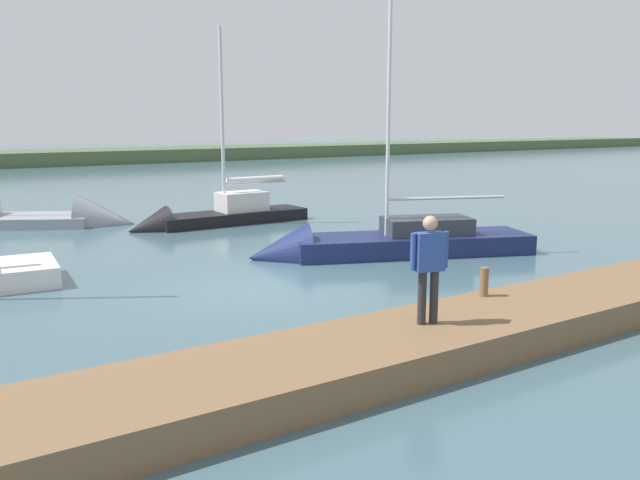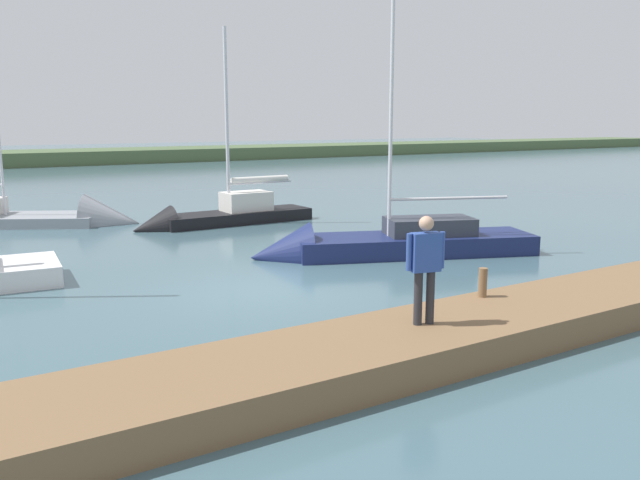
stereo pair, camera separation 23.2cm
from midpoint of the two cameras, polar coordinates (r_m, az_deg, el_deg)
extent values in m
plane|color=#42606B|center=(14.93, -4.79, -4.34)|extent=(200.00, 200.00, 0.00)
cube|color=#4C603D|center=(62.29, -25.92, 5.92)|extent=(180.00, 8.00, 2.40)
cube|color=brown|center=(10.61, 8.50, -9.11)|extent=(23.80, 2.14, 0.54)
cylinder|color=brown|center=(12.56, 14.68, -3.64)|extent=(0.16, 0.16, 0.55)
cube|color=black|center=(24.70, -7.07, 1.64)|extent=(5.80, 1.72, 0.76)
cone|color=black|center=(23.46, -14.27, 0.93)|extent=(1.46, 1.62, 1.58)
cube|color=silver|center=(24.78, -6.26, 3.42)|extent=(1.80, 1.20, 0.72)
cylinder|color=silver|center=(24.28, -7.95, 10.32)|extent=(0.13, 0.13, 6.70)
cylinder|color=silver|center=(24.99, -5.04, 5.10)|extent=(2.67, 0.17, 0.10)
cylinder|color=silver|center=(24.98, -5.04, 5.38)|extent=(2.41, 0.28, 0.22)
cone|color=gray|center=(25.40, -17.57, 1.41)|extent=(2.80, 2.89, 2.21)
cube|color=navy|center=(18.98, 8.66, -1.01)|extent=(7.09, 4.23, 0.98)
cone|color=navy|center=(18.08, -3.12, -1.47)|extent=(2.25, 2.36, 1.88)
cube|color=#333842|center=(18.99, 9.97, 1.22)|extent=(2.79, 2.10, 0.49)
cylinder|color=silver|center=(18.36, 6.66, 11.31)|extent=(0.11, 0.11, 7.08)
cylinder|color=silver|center=(19.09, 11.66, 3.62)|extent=(3.37, 1.37, 0.09)
cylinder|color=#28282D|center=(10.71, 10.31, -4.99)|extent=(0.14, 0.14, 0.89)
cylinder|color=#28282D|center=(10.61, 9.27, -5.09)|extent=(0.14, 0.14, 0.89)
cube|color=#2D4C9E|center=(10.48, 9.92, -1.05)|extent=(0.52, 0.33, 0.63)
sphere|color=tan|center=(10.40, 10.00, 1.45)|extent=(0.24, 0.24, 0.24)
cylinder|color=#2D4C9E|center=(10.61, 11.32, -0.87)|extent=(0.09, 0.09, 0.60)
cylinder|color=#2D4C9E|center=(10.35, 8.50, -1.07)|extent=(0.09, 0.09, 0.60)
camera|label=1|loc=(0.12, -89.54, 0.09)|focal=36.27mm
camera|label=2|loc=(0.12, 90.46, -0.09)|focal=36.27mm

